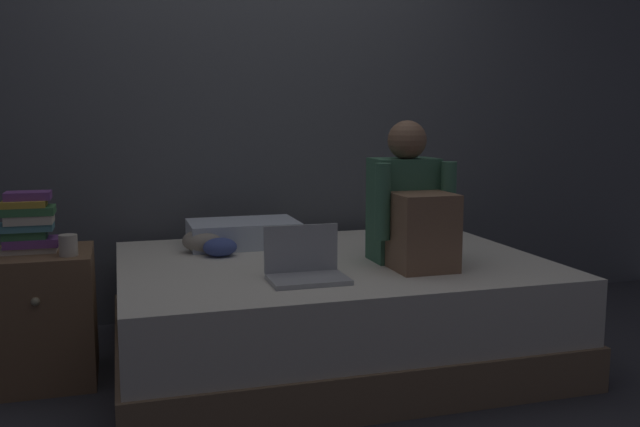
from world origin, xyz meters
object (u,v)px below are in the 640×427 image
Objects in this scene: pillow at (243,233)px; book_stack at (28,223)px; person_sitting at (411,210)px; mug at (68,245)px; nightstand at (43,317)px; laptop at (305,266)px; clothes_pile at (209,242)px; bed at (331,309)px.

book_stack reaches higher than pillow.
person_sitting reaches higher than mug.
nightstand is 2.21× the size of book_stack.
laptop is 0.73m from clothes_pile.
bed is 3.05× the size of person_sitting.
mug is at bearing -178.26° from bed.
person_sitting is 7.28× the size of mug.
laptop is 0.57× the size of pillow.
clothes_pile is at bearing 15.19° from nightstand.
bed is 22.22× the size of mug.
laptop reaches higher than pillow.
pillow is (-0.11, 0.81, 0.01)m from laptop.
mug reaches higher than pillow.
book_stack is 0.22m from mug.
nightstand is at bearing 169.70° from person_sitting.
nightstand is 1.81× the size of laptop.
laptop is (1.07, -0.45, 0.25)m from nightstand.
bed is 0.65m from pillow.
book_stack reaches higher than laptop.
nightstand is (-1.30, 0.08, 0.05)m from bed.
clothes_pile is (-0.31, 0.65, 0.00)m from laptop.
person_sitting is 0.60m from laptop.
person_sitting is at bearing -33.41° from bed.
bed is at bearing 1.74° from mug.
person_sitting is 1.68m from book_stack.
pillow is (0.96, 0.37, 0.26)m from nightstand.
person_sitting is at bearing -10.30° from nightstand.
person_sitting is at bearing -45.04° from pillow.
laptop is (-0.54, -0.15, -0.20)m from person_sitting.
mug is at bearing -36.90° from book_stack.
nightstand is 0.88× the size of person_sitting.
laptop reaches higher than nightstand.
nightstand is 0.83m from clothes_pile.
pillow is 0.96m from mug.
mug is (-0.94, 0.33, 0.08)m from laptop.
pillow is at bearing 134.96° from person_sitting.
mug is 0.32× the size of clothes_pile.
book_stack is at bearing 176.16° from bed.
bed is 7.02× the size of clothes_pile.
book_stack reaches higher than clothes_pile.
bed is 1.42m from book_stack.
laptop is at bearing -81.98° from pillow.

